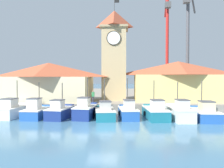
{
  "coord_description": "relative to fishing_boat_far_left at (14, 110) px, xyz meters",
  "views": [
    {
      "loc": [
        1.87,
        -17.95,
        4.25
      ],
      "look_at": [
        0.13,
        10.29,
        3.5
      ],
      "focal_mm": 35.0,
      "sensor_mm": 36.0,
      "label": 1
    }
  ],
  "objects": [
    {
      "name": "fishing_boat_right_inner",
      "position": [
        15.5,
        -0.25,
        -0.01
      ],
      "size": [
        2.5,
        5.2,
        4.02
      ],
      "color": "#196B7F",
      "rests_on": "ground"
    },
    {
      "name": "fishing_boat_left_outer",
      "position": [
        2.91,
        -0.69,
        -0.01
      ],
      "size": [
        2.14,
        4.17,
        3.81
      ],
      "color": "#2356A8",
      "rests_on": "ground"
    },
    {
      "name": "fishing_boat_mid_left",
      "position": [
        8.12,
        -0.25,
        0.08
      ],
      "size": [
        2.22,
        4.59,
        4.31
      ],
      "color": "navy",
      "rests_on": "ground"
    },
    {
      "name": "warehouse_right",
      "position": [
        19.76,
        7.76,
        3.19
      ],
      "size": [
        12.47,
        6.46,
        5.51
      ],
      "color": "#E5D17A",
      "rests_on": "quay_wharf"
    },
    {
      "name": "fishing_boat_center",
      "position": [
        10.2,
        -0.76,
        -0.05
      ],
      "size": [
        2.58,
        4.41,
        4.23
      ],
      "color": "#196B7F",
      "rests_on": "ground"
    },
    {
      "name": "fishing_boat_far_left",
      "position": [
        0.0,
        0.0,
        0.0
      ],
      "size": [
        2.23,
        5.29,
        4.0
      ],
      "color": "silver",
      "rests_on": "ground"
    },
    {
      "name": "clock_tower",
      "position": [
        10.74,
        8.3,
        7.15
      ],
      "size": [
        3.91,
        3.91,
        14.51
      ],
      "color": "tan",
      "rests_on": "quay_wharf"
    },
    {
      "name": "ground_plane",
      "position": [
        10.48,
        -5.42,
        -0.73
      ],
      "size": [
        300.0,
        300.0,
        0.0
      ],
      "primitive_type": "plane",
      "color": "teal"
    },
    {
      "name": "fishing_boat_far_right",
      "position": [
        20.39,
        -0.52,
        -0.06
      ],
      "size": [
        2.27,
        5.0,
        4.0
      ],
      "color": "#2356A8",
      "rests_on": "ground"
    },
    {
      "name": "fishing_boat_mid_right",
      "position": [
        12.63,
        -0.13,
        -0.03
      ],
      "size": [
        2.32,
        4.58,
        4.25
      ],
      "color": "#2356A8",
      "rests_on": "ground"
    },
    {
      "name": "fishing_boat_left_inner",
      "position": [
        5.44,
        -0.68,
        -0.01
      ],
      "size": [
        2.36,
        4.28,
        3.76
      ],
      "color": "navy",
      "rests_on": "ground"
    },
    {
      "name": "port_crane_near",
      "position": [
        23.2,
        15.48,
        8.13
      ],
      "size": [
        4.53,
        8.72,
        20.9
      ],
      "color": "#353539",
      "rests_on": "quay_wharf"
    },
    {
      "name": "quay_wharf",
      "position": [
        10.48,
        22.87,
        -0.18
      ],
      "size": [
        120.0,
        40.0,
        1.1
      ],
      "primitive_type": "cube",
      "color": "gray",
      "rests_on": "ground"
    },
    {
      "name": "dock_worker_near_tower",
      "position": [
        8.32,
        3.59,
        1.22
      ],
      "size": [
        0.34,
        0.22,
        1.62
      ],
      "color": "#33333D",
      "rests_on": "quay_wharf"
    },
    {
      "name": "fishing_boat_right_outer",
      "position": [
        17.9,
        -0.67,
        0.04
      ],
      "size": [
        2.17,
        5.03,
        3.86
      ],
      "color": "silver",
      "rests_on": "ground"
    },
    {
      "name": "dock_worker_along_quay",
      "position": [
        4.97,
        4.31,
        1.22
      ],
      "size": [
        0.34,
        0.22,
        1.62
      ],
      "color": "#33333D",
      "rests_on": "quay_wharf"
    },
    {
      "name": "warehouse_left",
      "position": [
        1.66,
        6.45,
        3.08
      ],
      "size": [
        11.94,
        7.34,
        5.3
      ],
      "color": "beige",
      "rests_on": "quay_wharf"
    },
    {
      "name": "port_crane_far",
      "position": [
        20.18,
        18.44,
        8.08
      ],
      "size": [
        2.0,
        8.8,
        20.38
      ],
      "color": "maroon",
      "rests_on": "quay_wharf"
    }
  ]
}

